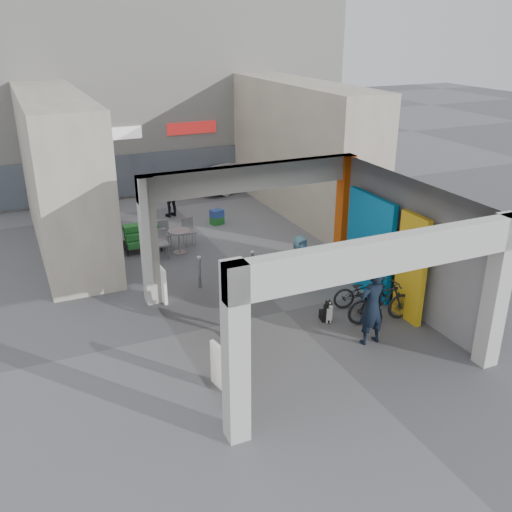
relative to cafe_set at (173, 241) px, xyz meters
name	(u,v)px	position (x,y,z in m)	size (l,w,h in m)	color
ground	(284,311)	(1.42, -5.40, -0.33)	(90.00, 90.00, 0.00)	#5D5E63
arcade_canopy	(322,237)	(1.95, -6.22, 1.97)	(6.40, 6.45, 6.40)	#B4B4AF
far_building	(144,96)	(1.42, 8.60, 3.66)	(18.00, 4.08, 8.00)	silver
plaza_bldg_left	(60,172)	(-3.08, 2.10, 2.17)	(2.00, 9.00, 5.00)	beige
plaza_bldg_right	(302,149)	(5.92, 2.10, 2.17)	(2.00, 9.00, 5.00)	beige
bollard_left	(200,272)	(-0.13, -3.09, 0.14)	(0.09, 0.09, 0.94)	gray
bollard_center	(252,265)	(1.51, -3.09, 0.08)	(0.09, 0.09, 0.82)	gray
bollard_right	(296,257)	(2.95, -3.11, 0.10)	(0.09, 0.09, 0.86)	gray
advert_board_near	(219,366)	(-1.33, -7.82, 0.18)	(0.18, 0.56, 1.00)	white
advert_board_far	(162,284)	(-1.33, -3.49, 0.18)	(0.13, 0.55, 1.00)	white
cafe_set	(173,241)	(0.00, 0.00, 0.00)	(1.54, 1.24, 0.93)	#97979B
produce_stand	(142,241)	(-0.95, 0.36, 0.02)	(1.34, 0.73, 0.88)	black
crate_stack	(217,217)	(2.25, 1.88, -0.05)	(0.52, 0.44, 0.56)	#1A5B26
border_collie	(327,312)	(2.17, -6.29, -0.08)	(0.23, 0.46, 0.63)	black
man_with_dog	(372,307)	(2.56, -7.61, 0.63)	(0.70, 0.46, 1.91)	black
man_back_turned	(239,304)	(-0.10, -5.98, 0.50)	(0.81, 0.63, 1.66)	#3F3F42
man_elderly	(299,261)	(2.54, -4.09, 0.42)	(0.74, 0.48, 1.50)	#598EAD
man_crates	(171,195)	(0.96, 3.45, 0.54)	(1.02, 0.42, 1.73)	black
bicycle_front	(364,291)	(3.49, -5.99, 0.12)	(0.59, 1.70, 0.90)	black
bicycle_rear	(381,302)	(3.39, -6.87, 0.22)	(0.51, 1.81, 1.09)	black
white_van	(232,175)	(4.59, 6.10, 0.30)	(1.49, 3.71, 1.27)	white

